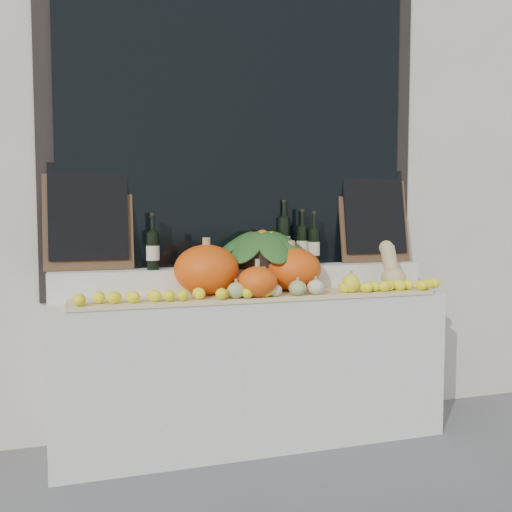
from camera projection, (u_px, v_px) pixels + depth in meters
storefront_facade at (222, 87)px, 3.96m from camera, size 7.00×0.94×4.50m
display_sill at (252, 368)px, 3.41m from camera, size 2.30×0.55×0.88m
rear_tier at (245, 279)px, 3.52m from camera, size 2.30×0.25×0.16m
straw_bedding at (259, 296)px, 3.26m from camera, size 2.10×0.32×0.02m
pumpkin_left at (207, 270)px, 3.24m from camera, size 0.48×0.48×0.28m
pumpkin_right at (291, 269)px, 3.42m from camera, size 0.39×0.39×0.26m
pumpkin_center at (258, 282)px, 3.14m from camera, size 0.24×0.24×0.17m
butternut_squash at (391, 269)px, 3.50m from camera, size 0.15×0.21×0.29m
decorative_gourds at (287, 286)px, 3.18m from camera, size 0.80×0.14×0.17m
lemon_heap at (265, 291)px, 3.15m from camera, size 2.20×0.16×0.06m
produce_bowl at (263, 248)px, 3.52m from camera, size 0.69×0.69×0.23m
wine_bottle_far_left at (153, 250)px, 3.30m from camera, size 0.08×0.08×0.33m
wine_bottle_near_left at (153, 251)px, 3.34m from camera, size 0.08×0.08×0.32m
wine_bottle_tall at (284, 240)px, 3.65m from camera, size 0.08×0.08×0.41m
wine_bottle_near_right at (302, 245)px, 3.63m from camera, size 0.08×0.08×0.35m
wine_bottle_far_right at (314, 246)px, 3.60m from camera, size 0.08×0.08×0.34m
chalkboard_left at (88, 214)px, 3.27m from camera, size 0.50×0.13×0.61m
chalkboard_right at (374, 214)px, 3.82m from camera, size 0.50×0.13×0.61m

